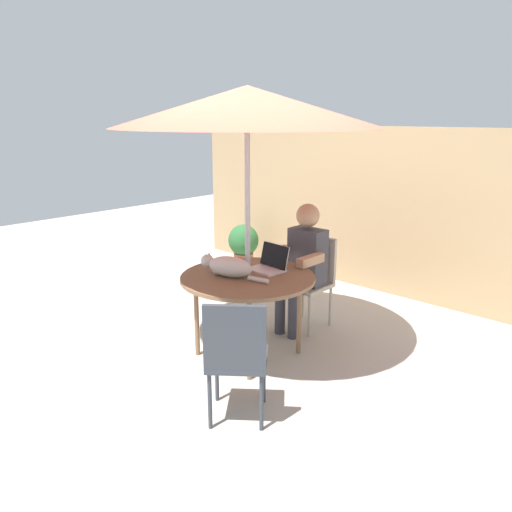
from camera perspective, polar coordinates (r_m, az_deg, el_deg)
The scene contains 10 objects.
ground_plane at distance 4.48m, azimuth -0.89°, elevation -11.01°, with size 14.00×14.00×0.00m, color #ADA399.
fence_back at distance 5.95m, azimuth 14.38°, elevation 4.89°, with size 5.70×0.08×1.90m, color tan.
patio_table at distance 4.22m, azimuth -0.92°, elevation -2.91°, with size 1.13×1.13×0.72m.
patio_umbrella at distance 4.00m, azimuth -1.02°, elevation 16.54°, with size 2.10×2.10×2.23m.
chair_occupied at distance 4.93m, azimuth 6.39°, elevation -2.06°, with size 0.40×0.40×0.88m.
chair_empty at distance 3.35m, azimuth -2.25°, elevation -10.88°, with size 0.56×0.56×0.88m.
person_seated at distance 4.76m, azimuth 5.32°, elevation -0.54°, with size 0.48×0.48×1.22m.
laptop at distance 4.36m, azimuth 1.63°, elevation -0.74°, with size 0.32×0.27×0.21m.
cat at distance 4.18m, azimuth -3.24°, elevation -1.20°, with size 0.65×0.28×0.17m.
potted_plant_near_fence at distance 6.73m, azimuth -1.44°, elevation 1.38°, with size 0.40×0.40×0.61m.
Camera 1 is at (2.77, -2.89, 2.01)m, focal length 35.25 mm.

